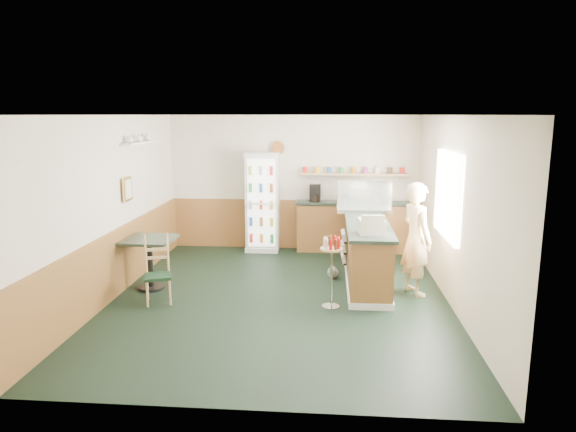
# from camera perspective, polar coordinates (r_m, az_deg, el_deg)

# --- Properties ---
(ground) EXTENTS (6.00, 6.00, 0.00)m
(ground) POSITION_cam_1_polar(r_m,az_deg,el_deg) (7.81, -1.03, -9.07)
(ground) COLOR black
(ground) RESTS_ON ground
(room_envelope) EXTENTS (5.04, 6.02, 2.72)m
(room_envelope) POSITION_cam_1_polar(r_m,az_deg,el_deg) (8.16, -2.14, 2.88)
(room_envelope) COLOR beige
(room_envelope) RESTS_ON ground
(service_counter) EXTENTS (0.68, 3.01, 1.01)m
(service_counter) POSITION_cam_1_polar(r_m,az_deg,el_deg) (8.68, 8.60, -3.91)
(service_counter) COLOR brown
(service_counter) RESTS_ON ground
(back_counter) EXTENTS (2.24, 0.42, 1.69)m
(back_counter) POSITION_cam_1_polar(r_m,az_deg,el_deg) (10.33, 7.09, -0.93)
(back_counter) COLOR brown
(back_counter) RESTS_ON ground
(drinks_fridge) EXTENTS (0.65, 0.54, 1.98)m
(drinks_fridge) POSITION_cam_1_polar(r_m,az_deg,el_deg) (10.26, -2.84, 1.56)
(drinks_fridge) COLOR silver
(drinks_fridge) RESTS_ON ground
(display_case) EXTENTS (0.95, 0.50, 0.54)m
(display_case) POSITION_cam_1_polar(r_m,az_deg,el_deg) (9.19, 8.46, 2.15)
(display_case) COLOR silver
(display_case) RESTS_ON service_counter
(cash_register) EXTENTS (0.38, 0.40, 0.21)m
(cash_register) POSITION_cam_1_polar(r_m,az_deg,el_deg) (7.52, 9.26, -1.16)
(cash_register) COLOR beige
(cash_register) RESTS_ON service_counter
(shopkeeper) EXTENTS (0.61, 0.69, 1.73)m
(shopkeeper) POSITION_cam_1_polar(r_m,az_deg,el_deg) (7.97, 14.05, -2.49)
(shopkeeper) COLOR tan
(shopkeeper) RESTS_ON ground
(condiment_stand) EXTENTS (0.33, 0.33, 1.01)m
(condiment_stand) POSITION_cam_1_polar(r_m,az_deg,el_deg) (7.26, 4.85, -4.95)
(condiment_stand) COLOR silver
(condiment_stand) RESTS_ON ground
(newspaper_rack) EXTENTS (0.09, 0.46, 0.54)m
(newspaper_rack) POSITION_cam_1_polar(r_m,az_deg,el_deg) (8.78, 6.22, -3.45)
(newspaper_rack) COLOR black
(newspaper_rack) RESTS_ON ground
(cafe_table) EXTENTS (0.78, 0.78, 0.82)m
(cafe_table) POSITION_cam_1_polar(r_m,az_deg,el_deg) (8.32, -15.10, -4.03)
(cafe_table) COLOR black
(cafe_table) RESTS_ON ground
(cafe_chair) EXTENTS (0.47, 0.47, 1.00)m
(cafe_chair) POSITION_cam_1_polar(r_m,az_deg,el_deg) (7.77, -14.11, -5.47)
(cafe_chair) COLOR black
(cafe_chair) RESTS_ON ground
(dog_doorstop) EXTENTS (0.19, 0.25, 0.23)m
(dog_doorstop) POSITION_cam_1_polar(r_m,az_deg,el_deg) (8.69, 5.00, -6.23)
(dog_doorstop) COLOR gray
(dog_doorstop) RESTS_ON ground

